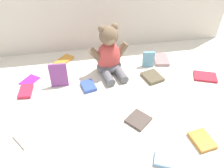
% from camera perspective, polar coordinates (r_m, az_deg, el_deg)
% --- Properties ---
extents(ground_plane, '(3.20, 3.20, 0.00)m').
position_cam_1_polar(ground_plane, '(1.22, -1.33, -0.72)').
color(ground_plane, silver).
extents(backdrop_drape, '(1.84, 0.03, 0.59)m').
position_cam_1_polar(backdrop_drape, '(1.46, -4.47, 19.75)').
color(backdrop_drape, silver).
rests_on(backdrop_drape, ground_plane).
extents(teddy_bear, '(0.25, 0.24, 0.30)m').
position_cam_1_polar(teddy_bear, '(1.28, -0.73, 7.46)').
color(teddy_bear, '#D84C47').
rests_on(teddy_bear, ground_plane).
extents(book_case_0, '(0.07, 0.11, 0.02)m').
position_cam_1_polar(book_case_0, '(1.27, -21.70, -1.78)').
color(book_case_0, '#D12746').
rests_on(book_case_0, ground_plane).
extents(book_case_1, '(0.07, 0.04, 0.10)m').
position_cam_1_polar(book_case_1, '(1.38, 9.52, 6.43)').
color(book_case_1, '#70ADCA').
rests_on(book_case_1, ground_plane).
extents(book_case_2, '(0.11, 0.15, 0.02)m').
position_cam_1_polar(book_case_2, '(1.46, 12.77, 6.29)').
color(book_case_2, '#A58081').
rests_on(book_case_2, ground_plane).
extents(book_case_3, '(0.12, 0.13, 0.01)m').
position_cam_1_polar(book_case_3, '(1.35, -20.83, 0.87)').
color(book_case_3, purple).
rests_on(book_case_3, ground_plane).
extents(book_case_4, '(0.09, 0.11, 0.02)m').
position_cam_1_polar(book_case_4, '(1.04, 22.58, -13.47)').
color(book_case_4, '#CA832E').
rests_on(book_case_4, ground_plane).
extents(book_case_5, '(0.14, 0.14, 0.01)m').
position_cam_1_polar(book_case_5, '(1.05, 6.93, -9.30)').
color(book_case_5, brown).
rests_on(book_case_5, ground_plane).
extents(book_case_6, '(0.10, 0.03, 0.14)m').
position_cam_1_polar(book_case_6, '(1.23, -13.83, 2.24)').
color(book_case_6, '#8A408F').
rests_on(book_case_6, ground_plane).
extents(book_case_7, '(0.14, 0.15, 0.01)m').
position_cam_1_polar(book_case_7, '(1.46, -12.61, 6.01)').
color(book_case_7, orange).
rests_on(book_case_7, ground_plane).
extents(book_case_8, '(0.15, 0.15, 0.01)m').
position_cam_1_polar(book_case_8, '(1.05, -20.60, -12.29)').
color(book_case_8, white).
rests_on(book_case_8, ground_plane).
extents(book_case_9, '(0.09, 0.11, 0.02)m').
position_cam_1_polar(book_case_9, '(1.22, -6.21, -0.55)').
color(book_case_9, '#3957B6').
rests_on(book_case_9, ground_plane).
extents(book_case_10, '(0.14, 0.11, 0.02)m').
position_cam_1_polar(book_case_10, '(0.94, 15.04, -18.91)').
color(book_case_10, '#82B0D9').
rests_on(book_case_10, ground_plane).
extents(book_case_11, '(0.15, 0.13, 0.01)m').
position_cam_1_polar(book_case_11, '(1.40, 23.26, 1.79)').
color(book_case_11, red).
rests_on(book_case_11, ground_plane).
extents(book_case_12, '(0.12, 0.14, 0.02)m').
position_cam_1_polar(book_case_12, '(1.30, 10.52, 1.87)').
color(book_case_12, brown).
rests_on(book_case_12, ground_plane).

